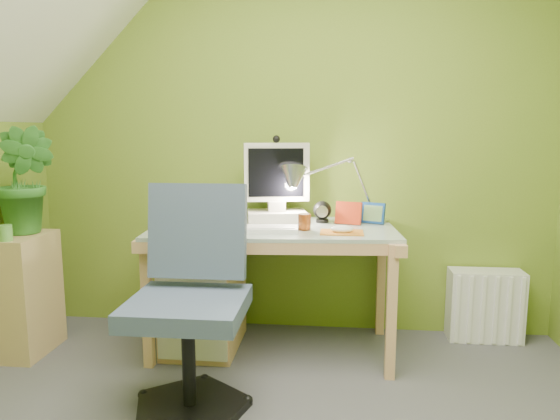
# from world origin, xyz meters

# --- Properties ---
(wall_back) EXTENTS (3.20, 0.01, 2.40)m
(wall_back) POSITION_xyz_m (0.00, 1.60, 1.20)
(wall_back) COLOR olive
(wall_back) RESTS_ON floor
(desk) EXTENTS (1.39, 0.77, 0.72)m
(desk) POSITION_xyz_m (-0.06, 1.23, 0.36)
(desk) COLOR tan
(desk) RESTS_ON floor
(monitor) EXTENTS (0.44, 0.31, 0.55)m
(monitor) POSITION_xyz_m (-0.06, 1.41, 0.99)
(monitor) COLOR beige
(monitor) RESTS_ON desk
(speaker_left) EXTENTS (0.11, 0.11, 0.11)m
(speaker_left) POSITION_xyz_m (-0.33, 1.39, 0.78)
(speaker_left) COLOR black
(speaker_left) RESTS_ON desk
(speaker_right) EXTENTS (0.11, 0.11, 0.13)m
(speaker_right) POSITION_xyz_m (0.21, 1.39, 0.78)
(speaker_right) COLOR black
(speaker_right) RESTS_ON desk
(keyboard) EXTENTS (0.47, 0.19, 0.02)m
(keyboard) POSITION_xyz_m (-0.14, 1.09, 0.73)
(keyboard) COLOR white
(keyboard) RESTS_ON desk
(mousepad) EXTENTS (0.23, 0.16, 0.01)m
(mousepad) POSITION_xyz_m (0.32, 1.09, 0.72)
(mousepad) COLOR #C4701E
(mousepad) RESTS_ON desk
(mouse) EXTENTS (0.12, 0.08, 0.04)m
(mouse) POSITION_xyz_m (0.32, 1.09, 0.74)
(mouse) COLOR white
(mouse) RESTS_ON mousepad
(amber_tumbler) EXTENTS (0.07, 0.07, 0.09)m
(amber_tumbler) POSITION_xyz_m (0.12, 1.15, 0.76)
(amber_tumbler) COLOR brown
(amber_tumbler) RESTS_ON desk
(candle_cluster) EXTENTS (0.18, 0.17, 0.12)m
(candle_cluster) POSITION_xyz_m (-0.66, 1.24, 0.78)
(candle_cluster) COLOR red
(candle_cluster) RESTS_ON desk
(photo_frame_red) EXTENTS (0.15, 0.06, 0.13)m
(photo_frame_red) POSITION_xyz_m (0.36, 1.35, 0.78)
(photo_frame_red) COLOR #B02C12
(photo_frame_red) RESTS_ON desk
(photo_frame_blue) EXTENTS (0.14, 0.07, 0.12)m
(photo_frame_blue) POSITION_xyz_m (0.50, 1.39, 0.78)
(photo_frame_blue) COLOR navy
(photo_frame_blue) RESTS_ON desk
(photo_frame_green) EXTENTS (0.13, 0.05, 0.11)m
(photo_frame_green) POSITION_xyz_m (-0.46, 1.37, 0.78)
(photo_frame_green) COLOR #A7C889
(photo_frame_green) RESTS_ON desk
(desk_lamp) EXTENTS (0.55, 0.33, 0.55)m
(desk_lamp) POSITION_xyz_m (0.39, 1.41, 1.00)
(desk_lamp) COLOR silver
(desk_lamp) RESTS_ON desk
(side_ledge) EXTENTS (0.25, 0.39, 0.68)m
(side_ledge) POSITION_xyz_m (-1.45, 1.04, 0.34)
(side_ledge) COLOR tan
(side_ledge) RESTS_ON floor
(potted_plant) EXTENTS (0.34, 0.28, 0.60)m
(potted_plant) POSITION_xyz_m (-1.43, 1.09, 0.98)
(potted_plant) COLOR #2D6D24
(potted_plant) RESTS_ON side_ledge
(green_cup) EXTENTS (0.08, 0.08, 0.08)m
(green_cup) POSITION_xyz_m (-1.43, 0.89, 0.72)
(green_cup) COLOR #5C9F42
(green_cup) RESTS_ON side_ledge
(task_chair) EXTENTS (0.57, 0.57, 1.02)m
(task_chair) POSITION_xyz_m (-0.35, 0.52, 0.51)
(task_chair) COLOR #3D4C64
(task_chair) RESTS_ON floor
(radiator) EXTENTS (0.43, 0.17, 0.43)m
(radiator) POSITION_xyz_m (1.18, 1.50, 0.21)
(radiator) COLOR silver
(radiator) RESTS_ON floor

